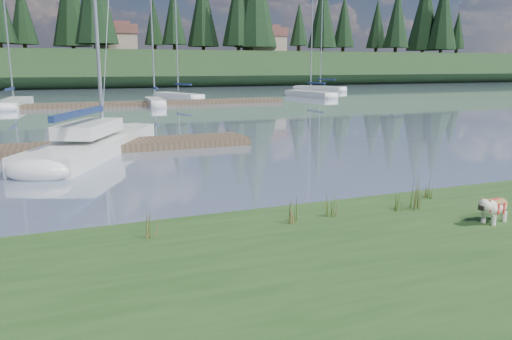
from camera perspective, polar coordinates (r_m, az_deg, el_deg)
name	(u,v)px	position (r m, az deg, el deg)	size (l,w,h in m)	color
ground	(100,107)	(40.55, -17.43, 6.93)	(200.00, 200.00, 0.00)	#7988A2
bank	(365,332)	(6.05, 12.38, -17.64)	(60.00, 9.00, 0.35)	#2A4C1E
ridge	(75,69)	(83.37, -19.95, 10.76)	(200.00, 20.00, 5.00)	#1D3318
bulldog	(494,206)	(9.95, 25.58, -3.73)	(0.82, 0.46, 0.48)	silver
sailboat_main	(103,138)	(19.76, -17.11, 3.48)	(5.99, 9.70, 14.05)	white
dock_near	(32,150)	(19.57, -24.21, 2.08)	(16.00, 2.00, 0.30)	#4C3D2C
dock_far	(126,104)	(40.74, -14.62, 7.32)	(26.00, 2.20, 0.30)	#4C3D2C
sailboat_bg_1	(16,102)	(43.57, -25.77, 7.03)	(2.58, 8.88, 12.96)	white
sailboat_bg_2	(154,101)	(40.84, -11.56, 7.73)	(1.45, 5.65, 8.67)	white
sailboat_bg_3	(175,95)	(48.36, -9.27, 8.42)	(3.81, 7.45, 10.93)	white
sailboat_bg_4	(307,93)	(51.66, 5.80, 8.72)	(2.60, 7.95, 11.53)	white
sailboat_bg_5	(316,88)	(64.02, 6.85, 9.29)	(4.61, 7.73, 11.16)	white
weed_0	(293,209)	(9.01, 4.21, -4.49)	(0.17, 0.14, 0.58)	#475B23
weed_1	(330,206)	(9.45, 8.42, -4.08)	(0.17, 0.14, 0.48)	#475B23
weed_2	(416,195)	(10.24, 17.80, -2.69)	(0.17, 0.14, 0.72)	#475B23
weed_3	(151,222)	(8.40, -11.86, -5.84)	(0.17, 0.14, 0.62)	#475B23
weed_4	(399,201)	(10.15, 16.06, -3.38)	(0.17, 0.14, 0.45)	#475B23
weed_5	(427,190)	(11.15, 18.92, -2.12)	(0.17, 0.14, 0.49)	#475B23
mud_lip	(236,226)	(9.73, -2.30, -6.46)	(60.00, 0.50, 0.14)	#33281C
conifer_5	(174,15)	(82.68, -9.39, 17.08)	(3.96, 3.96, 10.35)	#382619
conifer_7	(323,13)	(93.40, 7.62, 17.36)	(5.28, 5.28, 13.20)	#382619
conifer_8	(397,18)	(97.04, 15.83, 16.42)	(4.62, 4.62, 11.77)	#382619
conifer_9	(443,14)	(107.67, 20.60, 16.35)	(5.94, 5.94, 14.62)	#382619
house_1	(115,37)	(81.93, -15.82, 14.39)	(6.30, 5.30, 4.65)	gray
house_2	(264,40)	(86.03, 0.97, 14.68)	(6.30, 5.30, 4.65)	gray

